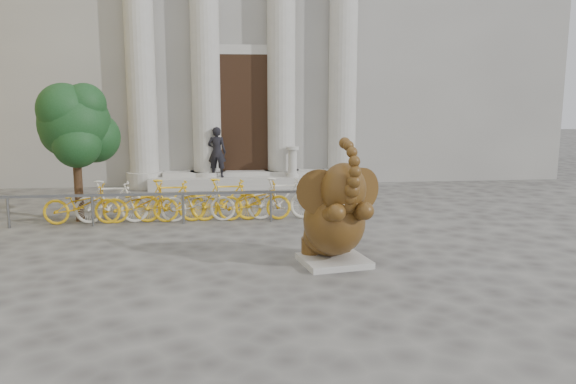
{
  "coord_description": "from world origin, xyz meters",
  "views": [
    {
      "loc": [
        -0.63,
        -8.41,
        2.85
      ],
      "look_at": [
        0.53,
        1.89,
        1.1
      ],
      "focal_mm": 35.0,
      "sensor_mm": 36.0,
      "label": 1
    }
  ],
  "objects": [
    {
      "name": "ground",
      "position": [
        0.0,
        0.0,
        0.0
      ],
      "size": [
        80.0,
        80.0,
        0.0
      ],
      "primitive_type": "plane",
      "color": "#474442",
      "rests_on": "ground"
    },
    {
      "name": "classical_building",
      "position": [
        0.0,
        14.93,
        5.98
      ],
      "size": [
        22.0,
        10.7,
        12.0
      ],
      "color": "gray",
      "rests_on": "ground"
    },
    {
      "name": "elephant_statue",
      "position": [
        1.22,
        0.79,
        0.8
      ],
      "size": [
        1.45,
        1.71,
        2.2
      ],
      "rotation": [
        0.0,
        0.0,
        0.18
      ],
      "color": "#A8A59E",
      "rests_on": "ground"
    },
    {
      "name": "balustrade_post",
      "position": [
        1.48,
        9.1,
        0.8
      ],
      "size": [
        0.39,
        0.39,
        0.96
      ],
      "color": "#A8A59E",
      "rests_on": "entrance_steps"
    },
    {
      "name": "pedestrian",
      "position": [
        -0.89,
        9.31,
        1.16
      ],
      "size": [
        0.64,
        0.48,
        1.59
      ],
      "primitive_type": "imported",
      "rotation": [
        0.0,
        0.0,
        2.96
      ],
      "color": "black",
      "rests_on": "entrance_steps"
    },
    {
      "name": "bike_rack",
      "position": [
        -1.62,
        4.53,
        0.5
      ],
      "size": [
        8.0,
        0.53,
        1.0
      ],
      "color": "slate",
      "rests_on": "ground"
    },
    {
      "name": "tree",
      "position": [
        -3.99,
        4.85,
        2.21
      ],
      "size": [
        1.83,
        1.67,
        3.17
      ],
      "color": "#332114",
      "rests_on": "ground"
    },
    {
      "name": "entrance_steps",
      "position": [
        0.0,
        9.4,
        0.18
      ],
      "size": [
        6.0,
        1.2,
        0.36
      ],
      "primitive_type": "cube",
      "color": "#A8A59E",
      "rests_on": "ground"
    }
  ]
}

